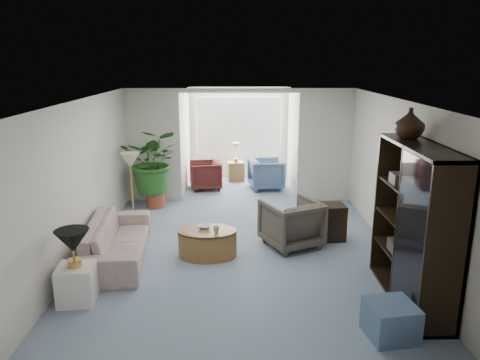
{
  "coord_description": "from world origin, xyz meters",
  "views": [
    {
      "loc": [
        -0.05,
        -7.02,
        3.1
      ],
      "look_at": [
        0.0,
        0.6,
        1.1
      ],
      "focal_mm": 34.54,
      "sensor_mm": 36.0,
      "label": 1
    }
  ],
  "objects_px": {
    "coffee_table": "(207,243)",
    "sunroom_table": "(236,171)",
    "side_table_dark": "(329,222)",
    "sunroom_chair_blue": "(266,174)",
    "table_lamp": "(72,241)",
    "framed_picture": "(401,154)",
    "plant_pot": "(155,199)",
    "cabinet_urn": "(410,123)",
    "ottoman": "(391,320)",
    "entertainment_cabinet": "(415,225)",
    "coffee_bowl": "(204,226)",
    "coffee_cup": "(216,229)",
    "end_table": "(77,284)",
    "floor_lamp": "(130,160)",
    "wingback_chair": "(291,223)",
    "sunroom_chair_maroon": "(205,175)",
    "sofa": "(117,240)"
  },
  "relations": [
    {
      "from": "coffee_table",
      "to": "sunroom_table",
      "type": "height_order",
      "value": "sunroom_table"
    },
    {
      "from": "side_table_dark",
      "to": "sunroom_chair_blue",
      "type": "xyz_separation_m",
      "value": [
        -0.9,
        3.31,
        0.05
      ]
    },
    {
      "from": "table_lamp",
      "to": "framed_picture",
      "type": "bearing_deg",
      "value": 17.07
    },
    {
      "from": "coffee_table",
      "to": "plant_pot",
      "type": "relative_size",
      "value": 2.37
    },
    {
      "from": "side_table_dark",
      "to": "plant_pot",
      "type": "height_order",
      "value": "side_table_dark"
    },
    {
      "from": "plant_pot",
      "to": "cabinet_urn",
      "type": "bearing_deg",
      "value": -40.83
    },
    {
      "from": "coffee_table",
      "to": "ottoman",
      "type": "relative_size",
      "value": 1.83
    },
    {
      "from": "plant_pot",
      "to": "entertainment_cabinet",
      "type": "bearing_deg",
      "value": -44.64
    },
    {
      "from": "sunroom_table",
      "to": "cabinet_urn",
      "type": "bearing_deg",
      "value": -67.88
    },
    {
      "from": "coffee_bowl",
      "to": "coffee_cup",
      "type": "relative_size",
      "value": 2.04
    },
    {
      "from": "table_lamp",
      "to": "sunroom_chair_blue",
      "type": "height_order",
      "value": "table_lamp"
    },
    {
      "from": "end_table",
      "to": "ottoman",
      "type": "distance_m",
      "value": 3.95
    },
    {
      "from": "framed_picture",
      "to": "ottoman",
      "type": "bearing_deg",
      "value": -108.62
    },
    {
      "from": "floor_lamp",
      "to": "coffee_cup",
      "type": "xyz_separation_m",
      "value": [
        1.69,
        -1.7,
        -0.75
      ]
    },
    {
      "from": "end_table",
      "to": "sunroom_chair_blue",
      "type": "xyz_separation_m",
      "value": [
        2.83,
        5.48,
        0.12
      ]
    },
    {
      "from": "wingback_chair",
      "to": "sunroom_chair_maroon",
      "type": "distance_m",
      "value": 3.99
    },
    {
      "from": "framed_picture",
      "to": "table_lamp",
      "type": "relative_size",
      "value": 1.14
    },
    {
      "from": "plant_pot",
      "to": "sunroom_chair_blue",
      "type": "relative_size",
      "value": 0.49
    },
    {
      "from": "side_table_dark",
      "to": "sunroom_chair_blue",
      "type": "distance_m",
      "value": 3.43
    },
    {
      "from": "sofa",
      "to": "sunroom_table",
      "type": "height_order",
      "value": "sofa"
    },
    {
      "from": "sofa",
      "to": "cabinet_urn",
      "type": "height_order",
      "value": "cabinet_urn"
    },
    {
      "from": "coffee_cup",
      "to": "side_table_dark",
      "type": "distance_m",
      "value": 2.13
    },
    {
      "from": "table_lamp",
      "to": "end_table",
      "type": "bearing_deg",
      "value": 0.0
    },
    {
      "from": "side_table_dark",
      "to": "cabinet_urn",
      "type": "relative_size",
      "value": 1.58
    },
    {
      "from": "framed_picture",
      "to": "wingback_chair",
      "type": "distance_m",
      "value": 2.1
    },
    {
      "from": "side_table_dark",
      "to": "sunroom_table",
      "type": "height_order",
      "value": "side_table_dark"
    },
    {
      "from": "table_lamp",
      "to": "ottoman",
      "type": "distance_m",
      "value": 4.0
    },
    {
      "from": "coffee_cup",
      "to": "entertainment_cabinet",
      "type": "xyz_separation_m",
      "value": [
        2.61,
        -1.29,
        0.54
      ]
    },
    {
      "from": "coffee_table",
      "to": "sunroom_chair_blue",
      "type": "relative_size",
      "value": 1.17
    },
    {
      "from": "coffee_table",
      "to": "wingback_chair",
      "type": "bearing_deg",
      "value": 17.17
    },
    {
      "from": "framed_picture",
      "to": "entertainment_cabinet",
      "type": "relative_size",
      "value": 0.24
    },
    {
      "from": "table_lamp",
      "to": "coffee_table",
      "type": "height_order",
      "value": "table_lamp"
    },
    {
      "from": "end_table",
      "to": "entertainment_cabinet",
      "type": "bearing_deg",
      "value": 0.63
    },
    {
      "from": "table_lamp",
      "to": "side_table_dark",
      "type": "height_order",
      "value": "table_lamp"
    },
    {
      "from": "cabinet_urn",
      "to": "sunroom_chair_maroon",
      "type": "xyz_separation_m",
      "value": [
        -3.06,
        4.93,
        -1.94
      ]
    },
    {
      "from": "coffee_table",
      "to": "coffee_cup",
      "type": "xyz_separation_m",
      "value": [
        0.15,
        -0.1,
        0.27
      ]
    },
    {
      "from": "floor_lamp",
      "to": "wingback_chair",
      "type": "xyz_separation_m",
      "value": [
        2.94,
        -1.16,
        -0.85
      ]
    },
    {
      "from": "sunroom_chair_blue",
      "to": "sunroom_chair_maroon",
      "type": "relative_size",
      "value": 1.08
    },
    {
      "from": "framed_picture",
      "to": "side_table_dark",
      "type": "relative_size",
      "value": 0.79
    },
    {
      "from": "wingback_chair",
      "to": "sofa",
      "type": "bearing_deg",
      "value": -15.4
    },
    {
      "from": "coffee_bowl",
      "to": "coffee_cup",
      "type": "height_order",
      "value": "coffee_cup"
    },
    {
      "from": "framed_picture",
      "to": "cabinet_urn",
      "type": "distance_m",
      "value": 1.07
    },
    {
      "from": "framed_picture",
      "to": "end_table",
      "type": "relative_size",
      "value": 0.99
    },
    {
      "from": "entertainment_cabinet",
      "to": "ottoman",
      "type": "xyz_separation_m",
      "value": [
        -0.52,
        -0.87,
        -0.83
      ]
    },
    {
      "from": "wingback_chair",
      "to": "sunroom_table",
      "type": "height_order",
      "value": "wingback_chair"
    },
    {
      "from": "coffee_table",
      "to": "coffee_cup",
      "type": "distance_m",
      "value": 0.33
    },
    {
      "from": "table_lamp",
      "to": "plant_pot",
      "type": "xyz_separation_m",
      "value": [
        0.34,
        4.05,
        -0.69
      ]
    },
    {
      "from": "end_table",
      "to": "sunroom_table",
      "type": "height_order",
      "value": "same"
    },
    {
      "from": "coffee_table",
      "to": "sunroom_chair_maroon",
      "type": "bearing_deg",
      "value": 94.19
    },
    {
      "from": "coffee_bowl",
      "to": "coffee_cup",
      "type": "xyz_separation_m",
      "value": [
        0.2,
        -0.2,
        0.02
      ]
    }
  ]
}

